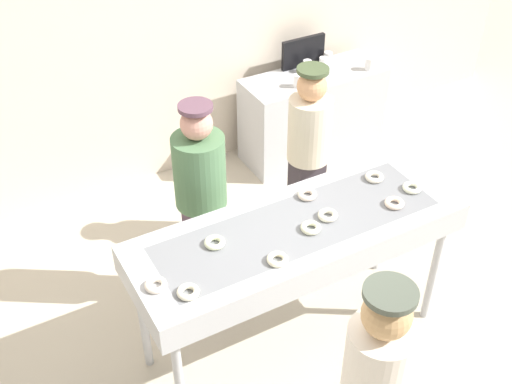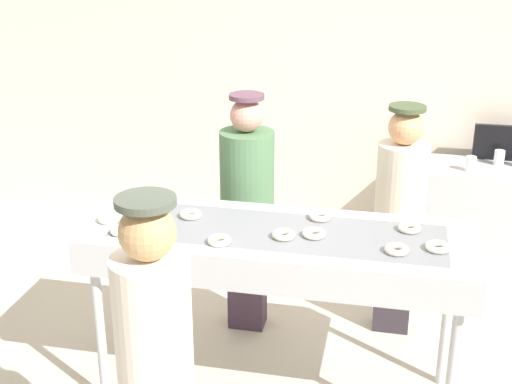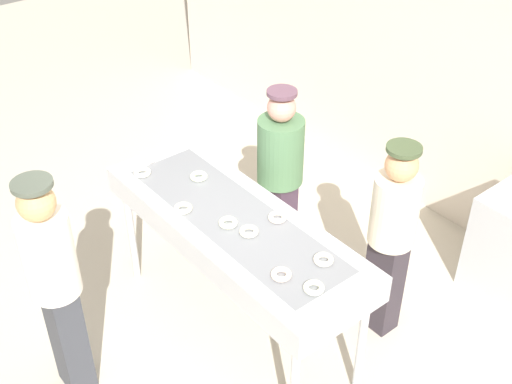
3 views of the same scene
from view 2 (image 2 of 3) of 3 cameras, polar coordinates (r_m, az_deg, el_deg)
back_wall at (r=5.94m, az=6.08°, el=11.31°), size 8.00×0.12×3.23m
fryer_conveyor at (r=3.87m, az=1.80°, el=-4.53°), size 2.12×0.74×1.05m
sugar_donut_0 at (r=3.91m, az=12.37°, el=-2.86°), size 0.15×0.15×0.03m
sugar_donut_1 at (r=3.76m, az=4.74°, el=-3.38°), size 0.18×0.18×0.03m
sugar_donut_2 at (r=4.02m, az=-11.91°, el=-2.13°), size 0.14×0.14×0.03m
sugar_donut_3 at (r=3.72m, az=14.55°, el=-4.35°), size 0.18×0.18×0.03m
sugar_donut_4 at (r=3.65m, az=11.37°, el=-4.60°), size 0.15×0.15×0.03m
sugar_donut_5 at (r=3.74m, az=2.26°, el=-3.49°), size 0.18×0.18×0.03m
sugar_donut_6 at (r=3.86m, az=-10.88°, el=-3.08°), size 0.15×0.15×0.03m
sugar_donut_7 at (r=3.98m, az=5.23°, el=-1.98°), size 0.16×0.16×0.03m
sugar_donut_8 at (r=3.67m, az=-3.00°, el=-3.96°), size 0.15×0.15×0.03m
sugar_donut_9 at (r=4.00m, az=-5.35°, el=-1.82°), size 0.14×0.14×0.03m
worker_baker at (r=4.63m, az=11.58°, el=-1.38°), size 0.32×0.32×1.57m
worker_assistant at (r=4.55m, az=-0.73°, el=-0.61°), size 0.35×0.35×1.63m
customer_waiting at (r=2.97m, az=-8.18°, el=-13.70°), size 0.32×0.32×1.67m
prep_counter at (r=5.87m, az=19.00°, el=-2.07°), size 1.37×0.52×0.85m
paper_cup_2 at (r=5.78m, az=19.17°, el=2.67°), size 0.08×0.08×0.12m
paper_cup_3 at (r=5.56m, az=17.06°, el=2.20°), size 0.08×0.08×0.12m
menu_display at (r=5.88m, az=19.44°, el=3.80°), size 0.45×0.04×0.28m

